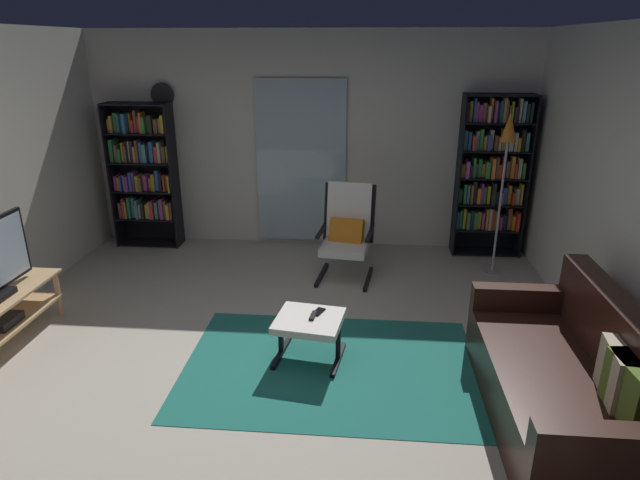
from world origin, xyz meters
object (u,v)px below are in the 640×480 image
object	(u,v)px
bookshelf_near_tv	(144,172)
floor_lamp_by_shelf	(507,150)
ottoman	(309,325)
leather_sofa	(570,382)
wall_clock	(163,95)
cell_phone	(318,312)
tv_remote	(313,316)
bookshelf_near_sofa	(492,172)
lounge_armchair	(347,229)

from	to	relation	value
bookshelf_near_tv	floor_lamp_by_shelf	size ratio (longest dim) A/B	1.00
ottoman	leather_sofa	bearing A→B (deg)	-18.54
bookshelf_near_tv	leather_sofa	world-z (taller)	bookshelf_near_tv
ottoman	wall_clock	size ratio (longest dim) A/B	2.01
leather_sofa	wall_clock	distance (m)	5.30
bookshelf_near_tv	wall_clock	world-z (taller)	wall_clock
bookshelf_near_tv	cell_phone	size ratio (longest dim) A/B	12.68
tv_remote	bookshelf_near_sofa	bearing A→B (deg)	61.11
leather_sofa	tv_remote	size ratio (longest dim) A/B	12.67
tv_remote	wall_clock	bearing A→B (deg)	135.53
bookshelf_near_sofa	floor_lamp_by_shelf	world-z (taller)	bookshelf_near_sofa
leather_sofa	floor_lamp_by_shelf	world-z (taller)	floor_lamp_by_shelf
lounge_armchair	ottoman	xyz separation A→B (m)	(-0.23, -1.72, -0.23)
lounge_armchair	floor_lamp_by_shelf	size ratio (longest dim) A/B	0.58
ottoman	wall_clock	bearing A→B (deg)	127.37
wall_clock	cell_phone	bearing A→B (deg)	-50.71
bookshelf_near_sofa	bookshelf_near_tv	bearing A→B (deg)	-179.40
lounge_armchair	leather_sofa	bearing A→B (deg)	-55.80
leather_sofa	wall_clock	size ratio (longest dim) A/B	6.29
leather_sofa	tv_remote	xyz separation A→B (m)	(-1.78, 0.63, 0.08)
bookshelf_near_tv	lounge_armchair	xyz separation A→B (m)	(2.54, -0.79, -0.41)
bookshelf_near_tv	wall_clock	bearing A→B (deg)	33.03
ottoman	wall_clock	xyz separation A→B (m)	(-2.05, 2.68, 1.54)
bookshelf_near_sofa	ottoman	size ratio (longest dim) A/B	3.27
ottoman	wall_clock	world-z (taller)	wall_clock
leather_sofa	ottoman	bearing A→B (deg)	161.46
lounge_armchair	cell_phone	xyz separation A→B (m)	(-0.17, -1.62, -0.15)
leather_sofa	floor_lamp_by_shelf	distance (m)	2.75
lounge_armchair	wall_clock	world-z (taller)	wall_clock
bookshelf_near_sofa	floor_lamp_by_shelf	size ratio (longest dim) A/B	1.07
bookshelf_near_tv	lounge_armchair	distance (m)	2.70
ottoman	tv_remote	xyz separation A→B (m)	(0.03, 0.02, 0.08)
leather_sofa	wall_clock	xyz separation A→B (m)	(-3.86, 3.29, 1.54)
cell_phone	wall_clock	xyz separation A→B (m)	(-2.11, 2.58, 1.47)
tv_remote	cell_phone	world-z (taller)	tv_remote
bookshelf_near_sofa	tv_remote	size ratio (longest dim) A/B	13.23
leather_sofa	cell_phone	bearing A→B (deg)	158.02
leather_sofa	lounge_armchair	bearing A→B (deg)	124.20
cell_phone	floor_lamp_by_shelf	xyz separation A→B (m)	(1.81, 1.83, 1.01)
leather_sofa	lounge_armchair	distance (m)	2.82
lounge_armchair	ottoman	world-z (taller)	lounge_armchair
ottoman	cell_phone	size ratio (longest dim) A/B	4.16
lounge_armchair	cell_phone	bearing A→B (deg)	-95.92
bookshelf_near_sofa	cell_phone	size ratio (longest dim) A/B	13.61
ottoman	cell_phone	distance (m)	0.14
lounge_armchair	cell_phone	world-z (taller)	lounge_armchair
lounge_armchair	ottoman	bearing A→B (deg)	-97.78
lounge_armchair	floor_lamp_by_shelf	world-z (taller)	floor_lamp_by_shelf
bookshelf_near_sofa	cell_phone	distance (m)	3.12
lounge_armchair	tv_remote	size ratio (longest dim) A/B	7.10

